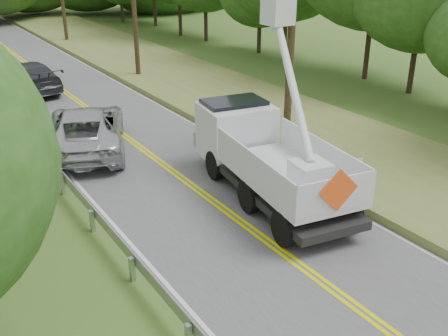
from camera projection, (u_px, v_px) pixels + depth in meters
ground at (358, 309)px, 12.50m from camera, size 140.00×140.00×0.00m
road at (128, 138)px, 23.30m from camera, size 7.20×96.00×0.03m
guardrail at (29, 138)px, 21.79m from camera, size 0.18×48.00×0.77m
utility_poles at (189, 3)px, 25.99m from camera, size 1.60×43.30×10.00m
tall_grass_verge at (256, 110)px, 26.75m from camera, size 7.00×96.00×0.30m
bucket_truck at (258, 140)px, 18.37m from camera, size 4.78×7.96×7.37m
suv_silver at (86, 129)px, 21.64m from camera, size 5.28×7.28×1.84m
suv_darkgrey at (28, 77)px, 30.21m from camera, size 3.01×6.10×1.70m
yard_sign at (356, 164)px, 19.17m from camera, size 0.53×0.14×0.78m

